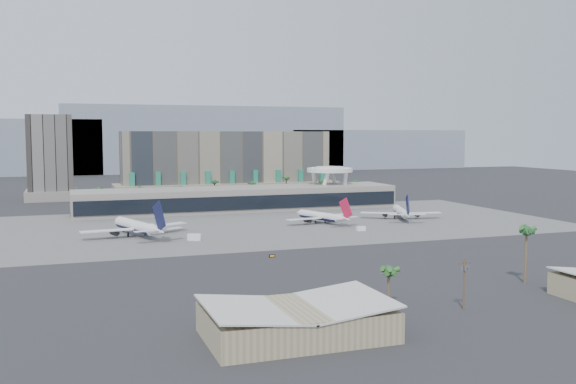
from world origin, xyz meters
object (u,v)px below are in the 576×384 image
object	(u,v)px
airliner_centre	(321,216)
service_vehicle_a	(194,237)
utility_pole	(464,279)
airliner_right	(401,212)
airliner_left	(137,226)
taxiway_sign	(272,256)
service_vehicle_b	(361,229)

from	to	relation	value
airliner_centre	service_vehicle_a	xyz separation A→B (m)	(-63.45, -27.67, -2.03)
utility_pole	airliner_right	size ratio (longest dim) A/B	0.32
airliner_left	airliner_right	world-z (taller)	airliner_left
utility_pole	airliner_right	distance (m)	158.60
taxiway_sign	service_vehicle_a	bearing A→B (deg)	103.18
airliner_centre	utility_pole	bearing A→B (deg)	-119.19
airliner_centre	service_vehicle_b	distance (m)	27.64
utility_pole	airliner_left	xyz separation A→B (m)	(-58.83, 133.25, -3.14)
airliner_right	service_vehicle_a	xyz separation A→B (m)	(-104.75, -28.33, -2.23)
airliner_right	taxiway_sign	size ratio (longest dim) A/B	17.44
airliner_right	airliner_left	bearing A→B (deg)	-154.89
airliner_centre	airliner_right	size ratio (longest dim) A/B	0.94
airliner_left	taxiway_sign	bearing A→B (deg)	-76.14
utility_pole	service_vehicle_b	bearing A→B (deg)	75.28
airliner_left	service_vehicle_a	world-z (taller)	airliner_left
airliner_right	service_vehicle_a	bearing A→B (deg)	-144.95
airliner_left	taxiway_sign	size ratio (longest dim) A/B	20.35
utility_pole	airliner_centre	world-z (taller)	airliner_centre
utility_pole	service_vehicle_a	bearing A→B (deg)	108.79
service_vehicle_b	airliner_left	bearing A→B (deg)	173.58
airliner_centre	service_vehicle_b	size ratio (longest dim) A/B	10.03
airliner_centre	service_vehicle_a	world-z (taller)	airliner_centre
airliner_centre	service_vehicle_b	world-z (taller)	airliner_centre
utility_pole	service_vehicle_b	xyz separation A→B (m)	(30.79, 117.19, -6.22)
airliner_centre	service_vehicle_a	distance (m)	69.25
utility_pole	airliner_centre	xyz separation A→B (m)	(23.93, 143.86, -3.88)
utility_pole	airliner_centre	size ratio (longest dim) A/B	0.33
service_vehicle_a	taxiway_sign	xyz separation A→B (m)	(17.47, -41.62, -0.74)
airliner_right	service_vehicle_b	bearing A→B (deg)	-121.65
taxiway_sign	airliner_centre	bearing A→B (deg)	46.85
airliner_centre	service_vehicle_a	bearing A→B (deg)	-176.18
utility_pole	service_vehicle_a	xyz separation A→B (m)	(-39.52, 116.19, -5.91)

